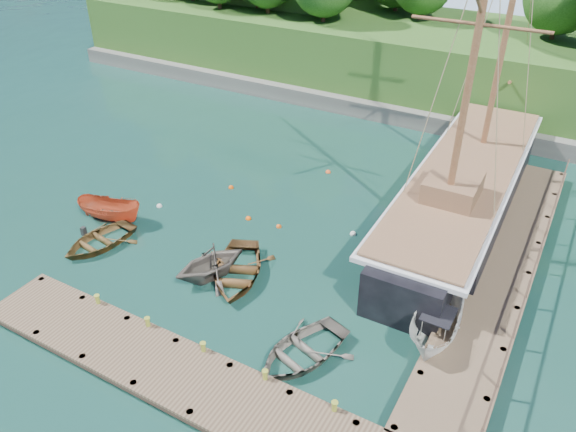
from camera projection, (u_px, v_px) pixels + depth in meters
name	position (u px, v px, depth m)	size (l,w,h in m)	color
ground	(234.00, 279.00, 28.14)	(160.00, 160.00, 0.00)	#173B2F
dock_near	(183.00, 376.00, 22.31)	(20.00, 3.20, 1.10)	#4E3A2C
dock_east	(501.00, 267.00, 28.24)	(3.20, 24.00, 1.10)	#4E3A2C
bollard_0	(101.00, 312.00, 26.07)	(0.26, 0.26, 0.45)	olive
bollard_1	(150.00, 335.00, 24.82)	(0.26, 0.26, 0.45)	olive
bollard_2	(205.00, 361.00, 23.57)	(0.26, 0.26, 0.45)	olive
bollard_3	(266.00, 389.00, 22.33)	(0.26, 0.26, 0.45)	olive
bollard_4	(333.00, 420.00, 21.08)	(0.26, 0.26, 0.45)	olive
rowboat_0	(100.00, 245.00, 30.58)	(3.01, 4.21, 0.87)	brown
rowboat_1	(211.00, 276.00, 28.32)	(3.26, 3.78, 1.99)	#615850
rowboat_2	(237.00, 277.00, 28.29)	(3.59, 5.03, 1.04)	brown
rowboat_3	(302.00, 357.00, 23.76)	(3.27, 4.58, 0.95)	#635C52
motorboat_orange	(112.00, 220.00, 32.72)	(1.52, 4.05, 1.56)	#C04927
cabin_boat_white	(434.00, 338.00, 24.68)	(1.95, 5.17, 2.00)	silver
schooner	(462.00, 194.00, 32.86)	(5.63, 28.89, 21.44)	black
mooring_buoy_0	(159.00, 207.00, 33.96)	(0.35, 0.35, 0.35)	silver
mooring_buoy_1	(248.00, 219.00, 32.79)	(0.34, 0.34, 0.34)	#FB5908
mooring_buoy_2	(279.00, 227.00, 32.08)	(0.32, 0.32, 0.32)	#DC5313
mooring_buoy_3	(353.00, 234.00, 31.46)	(0.36, 0.36, 0.36)	silver
mooring_buoy_4	(231.00, 188.00, 35.87)	(0.33, 0.33, 0.33)	#EF5209
mooring_buoy_5	(328.00, 173.00, 37.62)	(0.35, 0.35, 0.35)	#FA531D
headland	(305.00, 10.00, 53.45)	(51.00, 19.31, 12.90)	#474744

